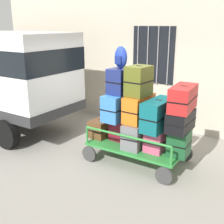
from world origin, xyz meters
name	(u,v)px	position (x,y,z in m)	size (l,w,h in m)	color
ground_plane	(121,155)	(0.00, 0.00, 0.00)	(40.00, 40.00, 0.00)	gray
building_wall	(169,36)	(0.00, 2.37, 2.50)	(12.00, 0.38, 5.00)	#BCB29E
luggage_cart	(137,147)	(0.41, -0.03, 0.32)	(2.03, 1.19, 0.38)	#2D8438
cart_railing	(138,131)	(0.41, -0.03, 0.69)	(1.93, 1.05, 0.37)	#2D8438
suitcase_left_bottom	(101,128)	(-0.50, -0.06, 0.57)	(0.40, 0.57, 0.39)	brown
suitcase_midleft_bottom	(119,129)	(-0.05, -0.02, 0.63)	(0.39, 0.34, 0.49)	maroon
suitcase_midleft_middle	(120,106)	(-0.05, 0.00, 1.15)	(0.42, 0.94, 0.55)	#3372C6
suitcase_midleft_top	(119,81)	(-0.05, -0.05, 1.68)	(0.42, 0.46, 0.52)	navy
suitcase_center_bottom	(138,132)	(0.41, -0.01, 0.64)	(0.45, 0.99, 0.52)	slate
suitcase_center_middle	(139,108)	(0.41, -0.02, 1.17)	(0.39, 0.78, 0.54)	orange
suitcase_center_top	(139,81)	(0.41, -0.05, 1.73)	(0.43, 0.54, 0.60)	#4C5119
suitcase_midright_bottom	(158,139)	(0.86, -0.04, 0.60)	(0.38, 0.60, 0.45)	#CC4C72
suitcase_midright_middle	(158,115)	(0.86, -0.07, 1.12)	(0.40, 0.88, 0.59)	#0F5960
suitcase_right_bottom	(179,143)	(1.31, -0.05, 0.63)	(0.40, 0.48, 0.50)	#194C28
suitcase_right_middle	(181,121)	(1.31, -0.06, 1.08)	(0.37, 0.69, 0.39)	black
suitcase_right_top	(183,98)	(1.31, -0.02, 1.50)	(0.44, 0.83, 0.46)	#B21E1E
backpack	(121,58)	(0.00, -0.07, 2.16)	(0.27, 0.22, 0.44)	navy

